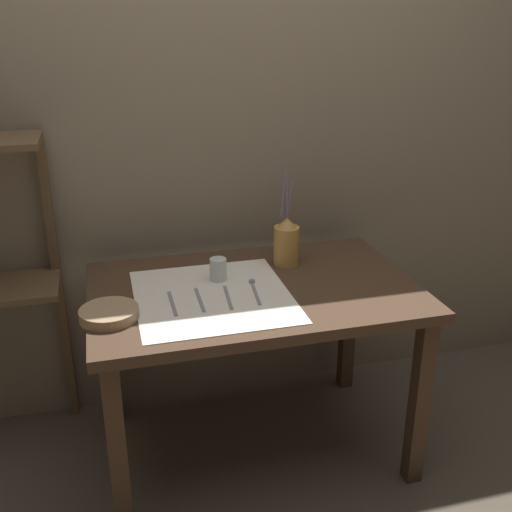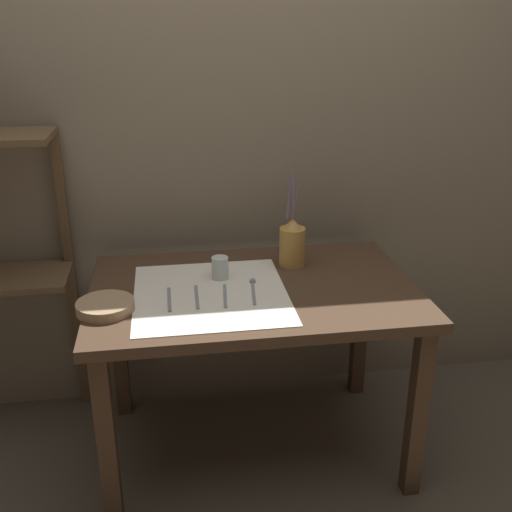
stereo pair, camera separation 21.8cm
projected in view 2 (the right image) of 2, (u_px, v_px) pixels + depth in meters
ground_plane at (254, 446)px, 2.50m from camera, size 12.00×12.00×0.00m
stone_wall_back at (236, 137)px, 2.52m from camera, size 7.00×0.06×2.40m
wooden_table at (254, 309)px, 2.27m from camera, size 1.21×0.78×0.74m
linen_cloth at (211, 294)px, 2.16m from camera, size 0.55×0.58×0.00m
pitcher_with_flowers at (292, 244)px, 2.38m from camera, size 0.10×0.10×0.41m
wooden_bowl at (105, 306)px, 2.03m from camera, size 0.20×0.20×0.04m
glass_tumbler_near at (220, 268)px, 2.28m from camera, size 0.06×0.06×0.09m
knife_center at (169, 299)px, 2.11m from camera, size 0.01×0.19×0.00m
fork_inner at (197, 297)px, 2.13m from camera, size 0.02×0.19×0.00m
fork_outer at (225, 296)px, 2.14m from camera, size 0.03×0.19×0.00m
spoon_outer at (253, 286)px, 2.21m from camera, size 0.04×0.20×0.02m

